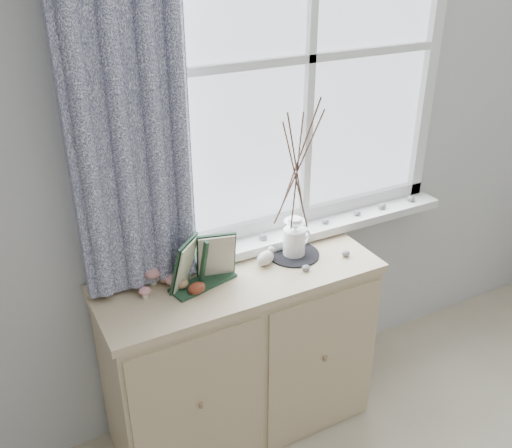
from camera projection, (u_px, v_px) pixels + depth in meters
name	position (u px, v px, depth m)	size (l,w,h in m)	color
sideboard	(241.00, 356.00, 2.55)	(1.20, 0.45, 0.85)	beige
botanical_book	(205.00, 264.00, 2.22)	(0.32, 0.13, 0.22)	#1B3926
toadstool_cluster	(156.00, 276.00, 2.26)	(0.18, 0.15, 0.09)	white
wooden_eggs	(181.00, 283.00, 2.26)	(0.14, 0.17, 0.07)	#A3825A
songbird_figurine	(265.00, 257.00, 2.42)	(0.13, 0.06, 0.07)	silver
crocheted_doily	(294.00, 254.00, 2.50)	(0.23, 0.23, 0.01)	black
twig_pitcher	(297.00, 165.00, 2.31)	(0.33, 0.33, 0.74)	white
sideboard_pebbles	(315.00, 257.00, 2.47)	(0.26, 0.19, 0.03)	gray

